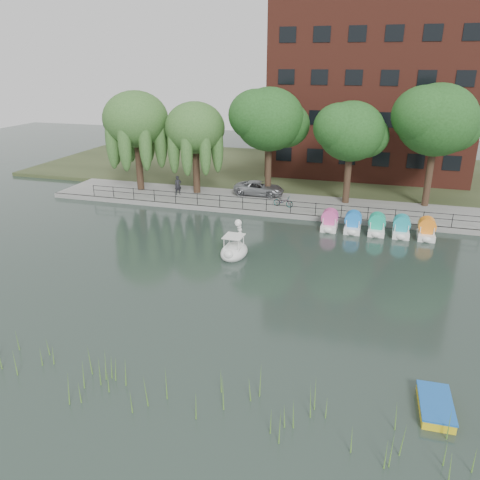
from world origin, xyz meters
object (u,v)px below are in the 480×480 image
at_px(pedestrian, 178,184).
at_px(yellow_rowboat, 436,406).
at_px(swan_boat, 234,249).
at_px(minivan, 259,187).
at_px(bicycle, 283,201).

bearing_deg(pedestrian, yellow_rowboat, -89.25).
relative_size(swan_boat, yellow_rowboat, 1.20).
bearing_deg(minivan, bicycle, -136.60).
xyz_separation_m(minivan, pedestrian, (-7.10, -1.96, 0.27)).
relative_size(pedestrian, swan_boat, 0.72).
bearing_deg(bicycle, pedestrian, 93.90).
height_order(minivan, bicycle, minivan).
height_order(swan_boat, yellow_rowboat, swan_boat).
bearing_deg(minivan, swan_boat, -172.76).
xyz_separation_m(minivan, bicycle, (2.83, -2.98, -0.22)).
distance_m(pedestrian, swan_boat, 14.43).
bearing_deg(bicycle, swan_boat, -176.30).
xyz_separation_m(bicycle, yellow_rowboat, (10.08, -22.05, -0.68)).
bearing_deg(bicycle, yellow_rowboat, -145.70).
height_order(pedestrian, swan_boat, pedestrian).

